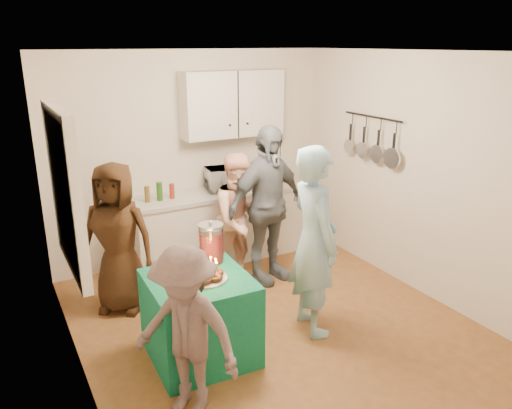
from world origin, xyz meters
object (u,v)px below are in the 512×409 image
party_table (200,318)px  woman_back_left (117,238)px  woman_back_center (241,219)px  woman_back_right (267,206)px  counter (219,227)px  man_birthday (314,241)px  microwave (227,179)px  punch_jar (211,244)px  child_near_left (186,333)px

party_table → woman_back_left: 1.32m
woman_back_center → woman_back_right: (0.28, -0.11, 0.15)m
counter → man_birthday: man_birthday is taller
microwave → woman_back_left: bearing=-147.8°
counter → woman_back_center: bearing=-93.3°
party_table → punch_jar: 0.66m
child_near_left → counter: bearing=114.8°
woman_back_left → child_near_left: bearing=-52.5°
punch_jar → child_near_left: (-0.59, -0.86, -0.26)m
counter → microwave: microwave is taller
child_near_left → punch_jar: bearing=109.9°
man_birthday → woman_back_right: size_ratio=1.00×
woman_back_left → punch_jar: bearing=-19.5°
punch_jar → woman_back_center: (0.75, 0.88, -0.17)m
counter → woman_back_center: size_ratio=1.45×
microwave → punch_jar: size_ratio=1.51×
party_table → woman_back_center: size_ratio=0.56×
man_birthday → punch_jar: bearing=76.2°
party_table → child_near_left: child_near_left is taller
counter → woman_back_right: 0.97m
microwave → party_table: bearing=-113.0°
woman_back_right → counter: bearing=94.4°
punch_jar → woman_back_center: 1.17m
punch_jar → woman_back_right: size_ratio=0.19×
microwave → man_birthday: 1.94m
party_table → man_birthday: man_birthday is taller
man_birthday → woman_back_right: bearing=0.7°
party_table → child_near_left: bearing=-120.3°
counter → woman_back_left: bearing=-155.3°
microwave → party_table: size_ratio=0.61×
microwave → party_table: 2.28m
punch_jar → child_near_left: size_ratio=0.25×
counter → punch_jar: size_ratio=6.47×
party_table → man_birthday: 1.25m
child_near_left → party_table: bearing=114.0°
party_table → punch_jar: (0.24, 0.27, 0.55)m
woman_back_center → woman_back_left: bearing=175.0°
woman_back_left → woman_back_right: 1.67m
woman_back_right → child_near_left: 2.32m
punch_jar → child_near_left: bearing=-124.5°
man_birthday → microwave: bearing=7.0°
microwave → child_near_left: (-1.52, -2.44, -0.38)m
counter → child_near_left: size_ratio=1.64×
child_near_left → microwave: bearing=112.5°
microwave → woman_back_left: 1.71m
party_table → woman_back_right: woman_back_right is taller
microwave → woman_back_right: size_ratio=0.28×
woman_back_center → child_near_left: bearing=-130.8°
microwave → party_table: (-1.17, -1.84, -0.67)m
woman_back_right → woman_back_center: bearing=147.0°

